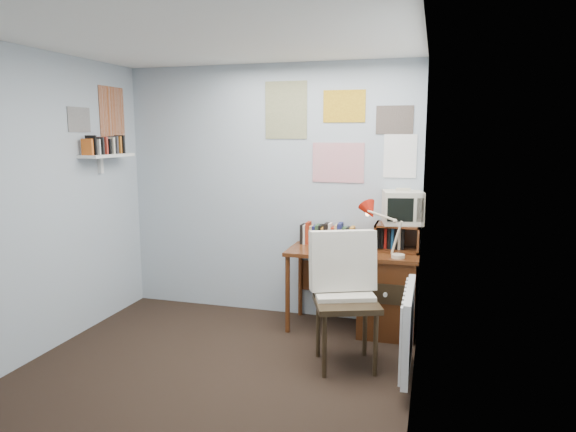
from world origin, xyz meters
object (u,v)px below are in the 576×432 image
object	(u,v)px
wall_shelf	(107,156)
radiator	(409,328)
crt_tv	(403,206)
desk	(382,290)
desk_lamp	(399,234)
desk_chair	(346,303)
tv_riser	(397,237)

from	to	relation	value
wall_shelf	radiator	bearing A→B (deg)	-10.89
crt_tv	wall_shelf	xyz separation A→B (m)	(-2.73, -0.51, 0.45)
desk	desk_lamp	bearing A→B (deg)	-49.88
desk_chair	wall_shelf	distance (m)	2.65
desk_chair	crt_tv	distance (m)	1.18
desk_lamp	crt_tv	bearing A→B (deg)	74.77
desk_chair	wall_shelf	world-z (taller)	wall_shelf
desk_chair	crt_tv	xyz separation A→B (m)	(0.35, 0.92, 0.66)
desk_chair	desk_lamp	xyz separation A→B (m)	(0.35, 0.61, 0.46)
desk_chair	desk_lamp	size ratio (longest dim) A/B	2.43
crt_tv	wall_shelf	bearing A→B (deg)	179.20
tv_riser	wall_shelf	distance (m)	2.83
desk_chair	crt_tv	world-z (taller)	crt_tv
crt_tv	radiator	xyz separation A→B (m)	(0.13, -1.06, -0.75)
tv_riser	crt_tv	world-z (taller)	crt_tv
desk_lamp	wall_shelf	bearing A→B (deg)	170.10
desk_chair	tv_riser	world-z (taller)	desk_chair
desk	tv_riser	xyz separation A→B (m)	(0.12, 0.11, 0.48)
desk	tv_riser	size ratio (longest dim) A/B	3.00
tv_riser	radiator	size ratio (longest dim) A/B	0.50
desk	desk_lamp	size ratio (longest dim) A/B	2.83
desk_lamp	radiator	size ratio (longest dim) A/B	0.53
radiator	wall_shelf	xyz separation A→B (m)	(-2.86, 0.55, 1.20)
desk	radiator	world-z (taller)	desk
desk_lamp	wall_shelf	size ratio (longest dim) A/B	0.68
crt_tv	radiator	world-z (taller)	crt_tv
radiator	wall_shelf	world-z (taller)	wall_shelf
desk	desk_chair	bearing A→B (deg)	-104.00
desk	wall_shelf	world-z (taller)	wall_shelf
tv_riser	crt_tv	distance (m)	0.29
crt_tv	desk_chair	bearing A→B (deg)	-122.32
tv_riser	radiator	distance (m)	1.15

